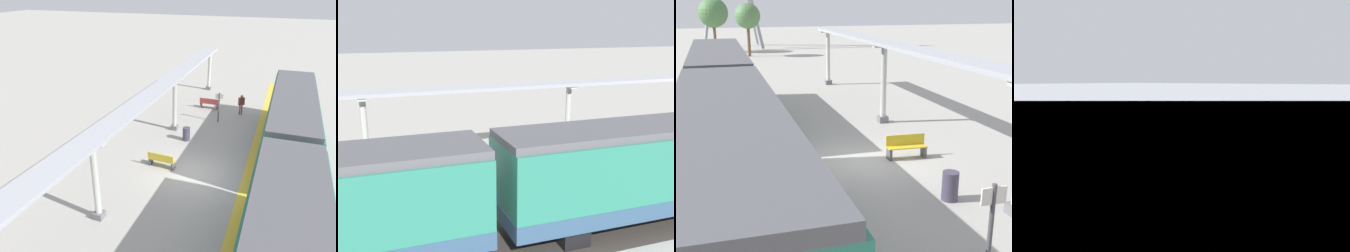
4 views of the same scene
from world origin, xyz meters
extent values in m
plane|color=#A4A19A|center=(0.00, 0.00, 0.00)|extent=(176.00, 176.00, 0.00)
cube|color=gold|center=(-2.90, 0.00, 0.00)|extent=(0.49, 38.87, 0.01)
cube|color=#38332D|center=(-4.74, 0.00, 0.00)|extent=(3.20, 50.87, 0.01)
cube|color=#277460|center=(-4.74, -4.78, 1.94)|extent=(2.60, 11.61, 2.60)
cube|color=navy|center=(-4.74, -4.78, 0.92)|extent=(2.63, 11.63, 0.55)
cube|color=#515156|center=(-4.74, -4.78, 3.36)|extent=(2.39, 11.61, 0.24)
cube|color=black|center=(-3.43, -4.78, 2.25)|extent=(0.03, 10.68, 0.84)
cube|color=black|center=(-3.42, -7.68, 1.69)|extent=(0.04, 1.10, 2.00)
cube|color=black|center=(-3.42, -4.78, 1.69)|extent=(0.04, 1.10, 2.00)
cube|color=black|center=(-3.42, -1.88, 1.69)|extent=(0.04, 1.10, 2.00)
cube|color=black|center=(-4.74, -1.06, 0.32)|extent=(2.21, 0.90, 0.64)
cube|color=black|center=(-4.74, -8.49, 0.32)|extent=(2.21, 0.90, 0.64)
cube|color=#515156|center=(-4.74, 7.43, 3.36)|extent=(2.39, 11.61, 0.24)
cube|color=black|center=(-3.42, 4.53, 1.69)|extent=(0.04, 1.10, 2.00)
cube|color=black|center=(-4.74, 3.72, 0.32)|extent=(2.21, 0.90, 0.64)
cube|color=slate|center=(2.69, -15.10, 0.15)|extent=(0.44, 0.44, 0.30)
cylinder|color=beige|center=(2.69, -15.10, 1.94)|extent=(0.28, 0.28, 3.28)
cube|color=beige|center=(2.69, -15.10, 3.64)|extent=(1.10, 0.36, 0.12)
cube|color=slate|center=(2.69, -5.17, 0.15)|extent=(0.44, 0.44, 0.30)
cylinder|color=beige|center=(2.69, -5.17, 1.94)|extent=(0.28, 0.28, 3.28)
cube|color=beige|center=(2.69, -5.17, 3.64)|extent=(1.10, 0.36, 0.12)
cube|color=slate|center=(2.69, 4.83, 0.15)|extent=(0.44, 0.44, 0.30)
cylinder|color=beige|center=(2.69, 4.83, 1.94)|extent=(0.28, 0.28, 3.28)
cube|color=beige|center=(2.69, 4.83, 3.64)|extent=(1.10, 0.36, 0.12)
cube|color=#A8AAB2|center=(2.69, 0.12, 3.78)|extent=(1.20, 31.23, 0.16)
cube|color=gold|center=(1.70, -0.17, 0.44)|extent=(1.52, 0.53, 0.04)
cube|color=gold|center=(1.71, 0.02, 0.66)|extent=(1.50, 0.15, 0.40)
cube|color=#4C4C51|center=(2.37, -0.21, 0.21)|extent=(0.12, 0.40, 0.42)
cube|color=#4C4C51|center=(1.03, -0.14, 0.21)|extent=(0.12, 0.40, 0.42)
cube|color=#9C3837|center=(1.42, -10.14, 0.44)|extent=(1.50, 0.45, 0.04)
cube|color=#9C3837|center=(1.43, -9.95, 0.66)|extent=(1.50, 0.07, 0.40)
cube|color=#4C4C51|center=(2.09, -10.14, 0.21)|extent=(0.10, 0.40, 0.42)
cube|color=#4C4C51|center=(0.75, -10.13, 0.21)|extent=(0.10, 0.40, 0.42)
cylinder|color=#443E51|center=(1.43, -3.84, 0.44)|extent=(0.48, 0.48, 0.87)
cylinder|color=#4C4C51|center=(0.16, -7.59, 1.10)|extent=(0.10, 0.10, 2.20)
cube|color=silver|center=(0.16, -7.59, 1.95)|extent=(0.56, 0.04, 0.36)
cylinder|color=brown|center=(-1.23, -9.63, 0.39)|extent=(0.10, 0.10, 0.78)
cylinder|color=brown|center=(-1.10, -9.54, 0.39)|extent=(0.10, 0.10, 0.78)
cube|color=brown|center=(-1.17, -9.58, 1.07)|extent=(0.49, 0.43, 0.58)
sphere|color=#956845|center=(-1.17, -9.58, 1.46)|extent=(0.21, 0.21, 0.21)
camera|label=1|loc=(-4.09, 14.71, 9.40)|focal=35.50mm
camera|label=2|loc=(-15.67, 4.78, 6.73)|focal=43.64mm
camera|label=3|loc=(-4.90, -14.40, 5.62)|focal=47.33mm
camera|label=4|loc=(2.77, 13.39, 3.86)|focal=38.66mm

